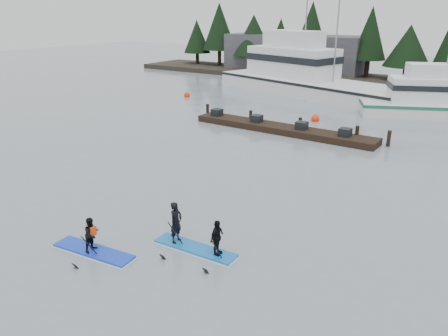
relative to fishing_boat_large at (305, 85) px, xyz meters
The scene contains 11 objects.
ground 32.37m from the fishing_boat_large, 77.46° to the right, with size 160.00×160.00×0.00m, color gray.
far_shore 12.58m from the fishing_boat_large, 56.01° to the left, with size 70.00×8.00×0.60m, color #2D281E.
treeline 12.59m from the fishing_boat_large, 56.01° to the left, with size 60.00×4.00×8.00m, color black, non-canonical shape.
waterfront_building 14.34m from the fishing_boat_large, 119.33° to the left, with size 18.00×6.00×5.00m, color #4C4C51.
fishing_boat_large is the anchor object (origin of this frame).
fishing_boat_medium 13.59m from the fishing_boat_large, 13.60° to the right, with size 13.95×8.94×8.19m.
floating_dock 15.46m from the fishing_boat_large, 72.51° to the right, with size 13.25×1.77×0.44m, color black.
buoy_a 11.94m from the fishing_boat_large, 138.37° to the right, with size 0.59×0.59×0.59m, color #FF2D0C.
buoy_b 11.75m from the fishing_boat_large, 62.76° to the right, with size 0.64×0.64×0.64m, color #FF2D0C.
paddleboard_solo 33.37m from the fishing_boat_large, 79.06° to the right, with size 3.17×1.17×1.81m.
paddleboard_duo 32.02m from the fishing_boat_large, 73.35° to the right, with size 3.14×1.14×2.10m.
Camera 1 is at (10.34, -9.75, 7.90)m, focal length 35.00 mm.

